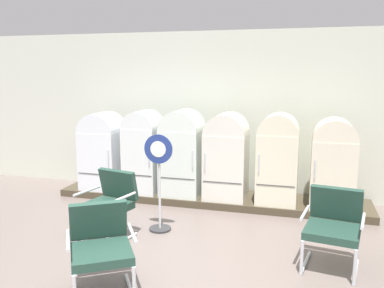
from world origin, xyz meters
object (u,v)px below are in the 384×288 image
(refrigerator_0, at_px, (103,149))
(sign_stand, at_px, (159,187))
(refrigerator_2, at_px, (182,150))
(armchair_right, at_px, (333,224))
(armchair_center, at_px, (101,244))
(refrigerator_4, at_px, (278,156))
(armchair_left, at_px, (109,201))
(refrigerator_1, at_px, (143,149))
(refrigerator_3, at_px, (226,154))
(refrigerator_5, at_px, (333,161))

(refrigerator_0, xyz_separation_m, sign_stand, (1.65, -1.42, -0.21))
(refrigerator_2, bearing_deg, armchair_right, -37.90)
(armchair_center, xyz_separation_m, sign_stand, (0.01, 1.75, 0.13))
(refrigerator_0, bearing_deg, sign_stand, -40.81)
(armchair_right, bearing_deg, refrigerator_4, 112.80)
(armchair_left, xyz_separation_m, armchair_center, (0.58, -1.34, 0.00))
(refrigerator_1, height_order, refrigerator_2, refrigerator_2)
(refrigerator_0, xyz_separation_m, armchair_left, (1.06, -1.83, -0.34))
(refrigerator_3, bearing_deg, refrigerator_5, -0.21)
(armchair_right, bearing_deg, refrigerator_5, 87.58)
(refrigerator_4, distance_m, sign_stand, 2.11)
(refrigerator_1, xyz_separation_m, refrigerator_3, (1.52, 0.02, -0.01))
(refrigerator_2, xyz_separation_m, armchair_center, (0.09, -3.17, -0.39))
(refrigerator_1, height_order, armchair_center, refrigerator_1)
(refrigerator_4, bearing_deg, refrigerator_2, 179.07)
(refrigerator_3, xyz_separation_m, sign_stand, (-0.70, -1.43, -0.24))
(refrigerator_1, distance_m, armchair_right, 3.72)
(refrigerator_4, bearing_deg, sign_stand, -138.37)
(refrigerator_0, distance_m, armchair_left, 2.14)
(refrigerator_4, distance_m, armchair_right, 2.08)
(refrigerator_0, height_order, refrigerator_2, refrigerator_2)
(refrigerator_2, height_order, sign_stand, refrigerator_2)
(refrigerator_2, bearing_deg, refrigerator_3, 0.42)
(refrigerator_2, xyz_separation_m, armchair_left, (-0.50, -1.83, -0.39))
(refrigerator_2, height_order, armchair_right, refrigerator_2)
(refrigerator_2, relative_size, refrigerator_4, 1.01)
(armchair_right, bearing_deg, refrigerator_0, 154.50)
(refrigerator_0, height_order, armchair_right, refrigerator_0)
(armchair_center, height_order, sign_stand, sign_stand)
(refrigerator_4, distance_m, refrigerator_5, 0.87)
(refrigerator_4, relative_size, armchair_center, 1.61)
(refrigerator_3, bearing_deg, refrigerator_1, -179.38)
(refrigerator_2, bearing_deg, refrigerator_5, -0.01)
(refrigerator_3, relative_size, armchair_left, 1.59)
(refrigerator_5, distance_m, armchair_left, 3.55)
(refrigerator_2, height_order, refrigerator_5, refrigerator_2)
(refrigerator_1, relative_size, armchair_right, 1.60)
(refrigerator_2, xyz_separation_m, refrigerator_4, (1.66, -0.03, -0.01))
(refrigerator_5, xyz_separation_m, armchair_center, (-2.44, -3.17, -0.35))
(refrigerator_2, bearing_deg, refrigerator_0, 179.89)
(armchair_left, xyz_separation_m, sign_stand, (0.59, 0.41, 0.13))
(refrigerator_5, relative_size, sign_stand, 1.01)
(refrigerator_1, xyz_separation_m, refrigerator_4, (2.39, -0.02, 0.01))
(armchair_right, bearing_deg, armchair_center, -151.95)
(refrigerator_2, distance_m, sign_stand, 1.45)
(refrigerator_1, distance_m, sign_stand, 1.65)
(armchair_right, distance_m, sign_stand, 2.41)
(sign_stand, bearing_deg, refrigerator_0, 139.19)
(refrigerator_3, distance_m, sign_stand, 1.61)
(refrigerator_3, bearing_deg, armchair_center, -102.56)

